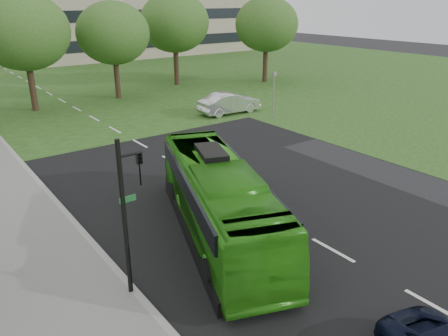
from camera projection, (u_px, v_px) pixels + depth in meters
name	position (u px, v px, depth m)	size (l,w,h in m)	color
ground	(294.00, 229.00, 17.82)	(160.00, 160.00, 0.00)	black
street_surfaces	(86.00, 117.00, 34.63)	(120.00, 120.00, 0.15)	black
tree_park_b	(23.00, 31.00, 34.47)	(7.21, 7.21, 9.45)	black
tree_park_c	(113.00, 33.00, 39.21)	(6.54, 6.54, 8.69)	black
tree_park_d	(175.00, 23.00, 45.46)	(7.22, 7.22, 9.55)	black
tree_park_e	(266.00, 24.00, 47.23)	(6.83, 6.83, 9.10)	black
bus	(219.00, 200.00, 16.95)	(2.52, 10.79, 3.01)	#2F9318
sedan	(229.00, 103.00, 35.54)	(1.82, 5.23, 1.72)	silver
traffic_light	(129.00, 207.00, 12.87)	(0.83, 0.21, 5.18)	black
camera_pole	(274.00, 89.00, 33.40)	(0.33, 0.29, 3.63)	gray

